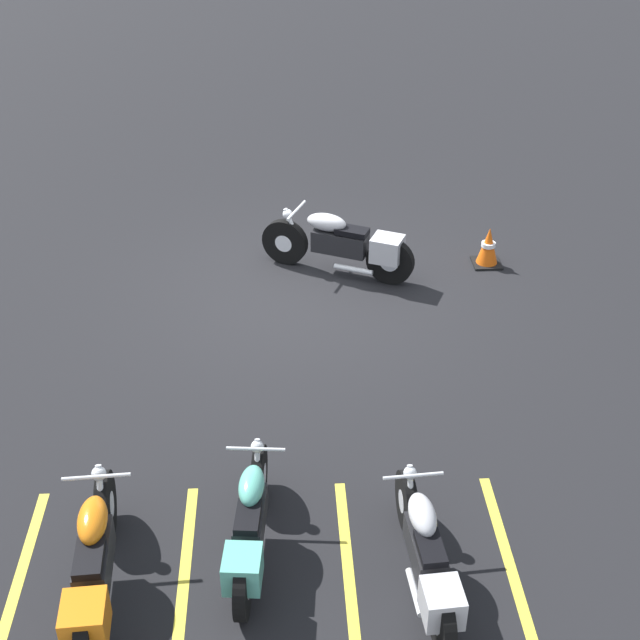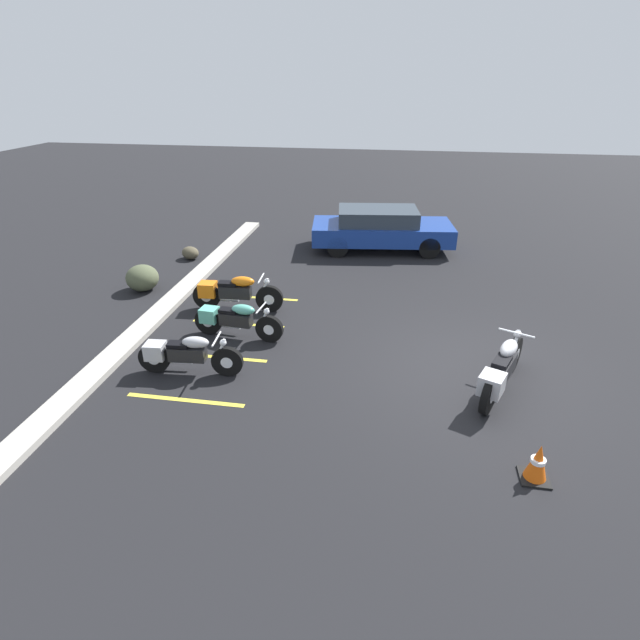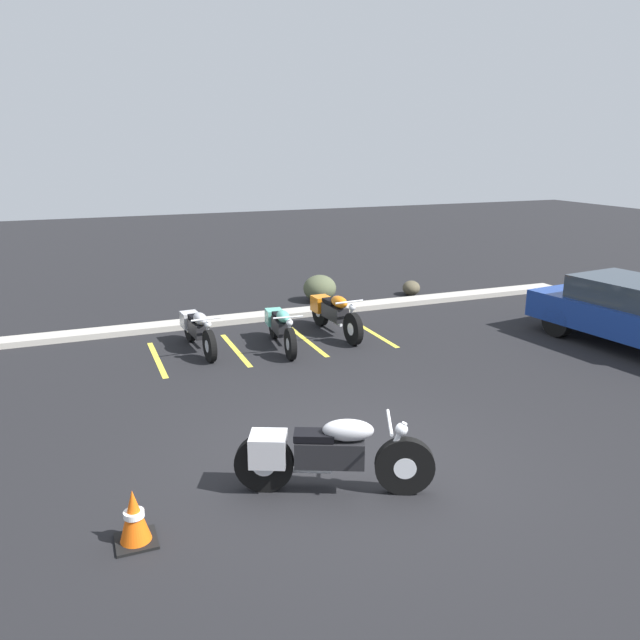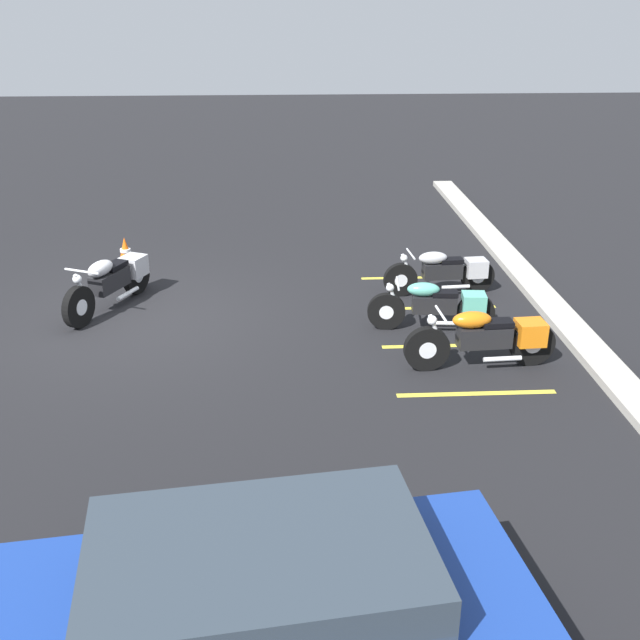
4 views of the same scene
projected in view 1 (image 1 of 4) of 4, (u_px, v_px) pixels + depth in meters
The scene contains 10 objects.
ground at pixel (302, 291), 12.14m from camera, with size 60.00×60.00×0.00m, color black.
motorcycle_silver_featured at pixel (344, 244), 12.31m from camera, with size 2.09×1.09×0.88m.
parked_bike_0 at pixel (426, 556), 7.62m from camera, with size 0.55×1.96×0.77m.
parked_bike_1 at pixel (250, 525), 7.92m from camera, with size 0.56×1.96×0.77m.
parked_bike_2 at pixel (94, 566), 7.47m from camera, with size 0.60×2.14×0.84m.
traffic_cone at pixel (488, 247), 12.65m from camera, with size 0.40×0.40×0.57m.
stall_line_0 at pixel (508, 557), 8.13m from camera, with size 0.10×2.10×0.00m, color gold.
stall_line_1 at pixel (348, 564), 8.07m from camera, with size 0.10×2.10×0.00m, color gold.
stall_line_2 at pixel (185, 570), 8.01m from camera, with size 0.10×2.10×0.00m, color gold.
stall_line_3 at pixel (20, 576), 7.95m from camera, with size 0.10×2.10×0.00m, color gold.
Camera 1 is at (0.28, 10.44, 6.22)m, focal length 50.00 mm.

